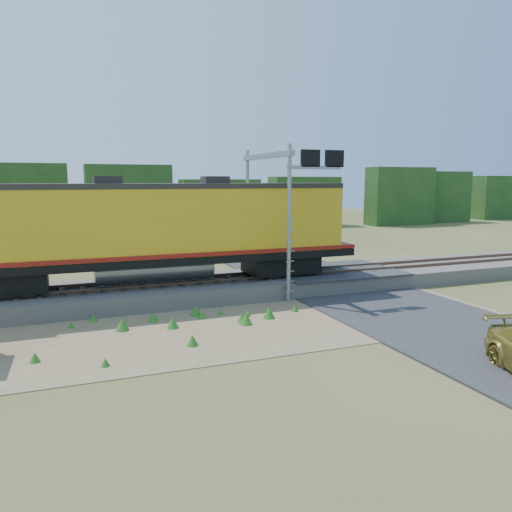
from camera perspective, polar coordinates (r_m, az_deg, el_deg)
name	(u,v)px	position (r m, az deg, el deg)	size (l,w,h in m)	color
ground	(255,327)	(20.22, -0.07, -8.13)	(140.00, 140.00, 0.00)	#475123
ballast	(213,288)	(25.62, -4.95, -3.63)	(70.00, 5.00, 0.80)	slate
rails	(213,278)	(25.53, -4.96, -2.58)	(70.00, 1.54, 0.16)	brown
dirt_shoulder	(204,329)	(20.07, -5.98, -8.26)	(26.00, 8.00, 0.03)	#8C7754
road	(390,305)	(24.13, 15.02, -5.43)	(7.00, 66.00, 0.86)	#38383A
tree_line_north	(130,206)	(56.54, -14.24, 5.60)	(130.00, 3.00, 6.50)	#1A3D16
weed_clumps	(168,336)	(19.38, -9.99, -9.02)	(15.00, 6.20, 0.56)	#2F7020
locomotive	(148,228)	(24.44, -12.28, 3.15)	(20.56, 3.14, 5.30)	black
signal_gantry	(279,185)	(25.55, 2.60, 8.11)	(2.97, 6.20, 7.50)	gray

